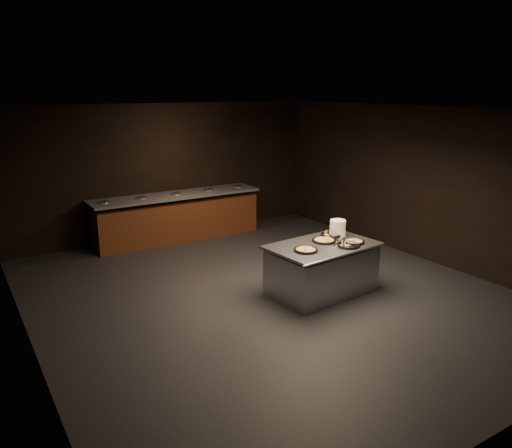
% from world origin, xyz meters
% --- Properties ---
extents(room, '(7.02, 8.02, 2.92)m').
position_xyz_m(room, '(0.00, 0.00, 1.45)').
color(room, black).
rests_on(room, ground).
extents(salad_bar, '(3.70, 0.83, 1.18)m').
position_xyz_m(salad_bar, '(0.00, 3.56, 0.44)').
color(salad_bar, '#552F14').
rests_on(salad_bar, ground).
extents(serving_counter, '(1.79, 1.24, 0.81)m').
position_xyz_m(serving_counter, '(0.77, -0.42, 0.39)').
color(serving_counter, '#BBBDC3').
rests_on(serving_counter, ground).
extents(plate_stack, '(0.26, 0.26, 0.26)m').
position_xyz_m(plate_stack, '(1.30, -0.15, 0.94)').
color(plate_stack, white).
rests_on(plate_stack, serving_counter).
extents(pan_veggie_whole, '(0.37, 0.37, 0.04)m').
position_xyz_m(pan_veggie_whole, '(0.34, -0.54, 0.83)').
color(pan_veggie_whole, black).
rests_on(pan_veggie_whole, serving_counter).
extents(pan_cheese_whole, '(0.39, 0.39, 0.04)m').
position_xyz_m(pan_cheese_whole, '(0.89, -0.31, 0.83)').
color(pan_cheese_whole, black).
rests_on(pan_cheese_whole, serving_counter).
extents(pan_cheese_slices_a, '(0.35, 0.35, 0.04)m').
position_xyz_m(pan_cheese_slices_a, '(1.19, -0.12, 0.83)').
color(pan_cheese_slices_a, black).
rests_on(pan_cheese_slices_a, serving_counter).
extents(pan_cheese_slices_b, '(0.36, 0.36, 0.04)m').
position_xyz_m(pan_cheese_slices_b, '(1.05, -0.71, 0.83)').
color(pan_cheese_slices_b, black).
rests_on(pan_cheese_slices_b, serving_counter).
extents(pan_veggie_slices, '(0.34, 0.34, 0.04)m').
position_xyz_m(pan_veggie_slices, '(1.24, -0.62, 0.83)').
color(pan_veggie_slices, black).
rests_on(pan_veggie_slices, serving_counter).
extents(server_left, '(0.27, 0.30, 0.18)m').
position_xyz_m(server_left, '(0.90, -0.42, 0.90)').
color(server_left, '#BBBDC3').
rests_on(server_left, serving_counter).
extents(server_right, '(0.34, 0.10, 0.16)m').
position_xyz_m(server_right, '(0.90, -0.71, 0.89)').
color(server_right, '#BBBDC3').
rests_on(server_right, serving_counter).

